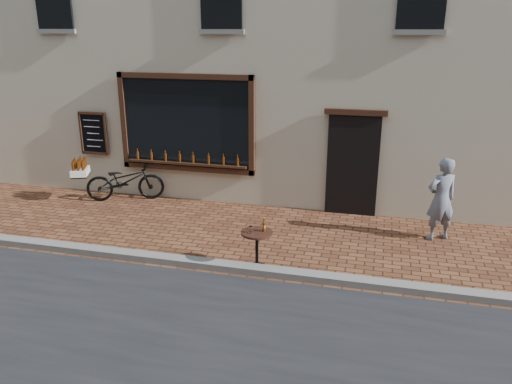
# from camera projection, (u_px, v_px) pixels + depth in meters

# --- Properties ---
(ground) EXTENTS (90.00, 90.00, 0.00)m
(ground) POSITION_uv_depth(u_px,v_px,m) (220.00, 274.00, 8.36)
(ground) COLOR #4E2919
(ground) RESTS_ON ground
(kerb) EXTENTS (90.00, 0.25, 0.12)m
(kerb) POSITION_uv_depth(u_px,v_px,m) (223.00, 266.00, 8.53)
(kerb) COLOR slate
(kerb) RESTS_ON ground
(cargo_bicycle) EXTENTS (2.15, 1.33, 1.02)m
(cargo_bicycle) POSITION_uv_depth(u_px,v_px,m) (124.00, 180.00, 11.83)
(cargo_bicycle) COLOR black
(cargo_bicycle) RESTS_ON ground
(bistro_table) EXTENTS (0.54, 0.54, 0.92)m
(bistro_table) POSITION_uv_depth(u_px,v_px,m) (257.00, 243.00, 8.40)
(bistro_table) COLOR black
(bistro_table) RESTS_ON ground
(pedestrian) EXTENTS (0.71, 0.62, 1.63)m
(pedestrian) POSITION_uv_depth(u_px,v_px,m) (441.00, 199.00, 9.52)
(pedestrian) COLOR slate
(pedestrian) RESTS_ON ground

